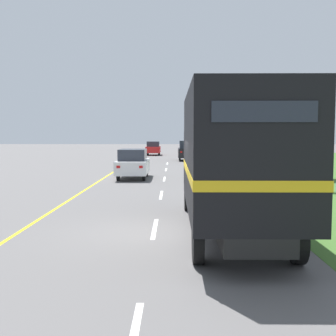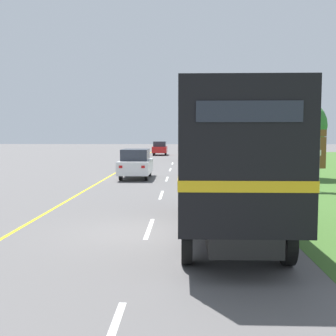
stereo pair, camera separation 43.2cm
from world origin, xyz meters
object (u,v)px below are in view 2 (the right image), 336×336
at_px(lead_car_red_ahead, 160,148).
at_px(roadside_tree_far, 275,126).
at_px(roadside_tree_mid, 293,127).
at_px(roadside_tree_near, 299,126).
at_px(lead_car_black_ahead, 193,151).
at_px(lead_car_white, 136,163).
at_px(horse_trailer_truck, 226,158).
at_px(highway_sign, 304,154).

height_order(lead_car_red_ahead, roadside_tree_far, roadside_tree_far).
height_order(roadside_tree_mid, roadside_tree_far, roadside_tree_far).
bearing_deg(roadside_tree_near, lead_car_black_ahead, 109.66).
distance_m(lead_car_white, roadside_tree_near, 10.11).
xyz_separation_m(lead_car_black_ahead, roadside_tree_near, (6.01, -16.83, 2.16)).
relative_size(horse_trailer_truck, lead_car_red_ahead, 2.12).
bearing_deg(highway_sign, lead_car_red_ahead, 104.33).
xyz_separation_m(lead_car_white, roadside_tree_near, (9.84, 0.47, 2.26)).
height_order(lead_car_white, roadside_tree_far, roadside_tree_far).
distance_m(horse_trailer_truck, roadside_tree_far, 32.64).
distance_m(roadside_tree_near, roadside_tree_mid, 9.97).
height_order(roadside_tree_near, roadside_tree_far, roadside_tree_far).
bearing_deg(roadside_tree_near, roadside_tree_far, 82.71).
relative_size(horse_trailer_truck, lead_car_white, 2.01).
distance_m(horse_trailer_truck, highway_sign, 9.89).
bearing_deg(lead_car_red_ahead, horse_trailer_truck, -84.54).
bearing_deg(highway_sign, lead_car_black_ahead, 101.53).
distance_m(horse_trailer_truck, roadside_tree_mid, 25.76).
relative_size(lead_car_white, highway_sign, 1.43).
bearing_deg(roadside_tree_mid, roadside_tree_far, 89.77).
bearing_deg(roadside_tree_far, roadside_tree_near, -97.29).
xyz_separation_m(horse_trailer_truck, lead_car_red_ahead, (-4.05, 42.32, -1.15)).
bearing_deg(highway_sign, horse_trailer_truck, -117.21).
xyz_separation_m(lead_car_red_ahead, highway_sign, (8.56, -33.53, 0.87)).
xyz_separation_m(horse_trailer_truck, roadside_tree_near, (5.89, 14.71, 1.12)).
height_order(lead_car_black_ahead, roadside_tree_near, roadside_tree_near).
height_order(horse_trailer_truck, highway_sign, horse_trailer_truck).
height_order(horse_trailer_truck, lead_car_black_ahead, horse_trailer_truck).
xyz_separation_m(horse_trailer_truck, lead_car_black_ahead, (-0.12, 31.53, -1.05)).
bearing_deg(lead_car_red_ahead, lead_car_black_ahead, -70.01).
relative_size(horse_trailer_truck, roadside_tree_far, 1.65).
relative_size(highway_sign, roadside_tree_far, 0.57).
xyz_separation_m(lead_car_white, lead_car_red_ahead, (-0.09, 28.08, -0.01)).
distance_m(highway_sign, roadside_tree_far, 23.15).
bearing_deg(lead_car_black_ahead, lead_car_white, -102.49).
xyz_separation_m(lead_car_black_ahead, roadside_tree_mid, (8.14, -7.09, 2.29)).
height_order(lead_car_black_ahead, lead_car_red_ahead, lead_car_black_ahead).
distance_m(highway_sign, roadside_tree_mid, 16.12).
xyz_separation_m(lead_car_white, roadside_tree_mid, (11.98, 10.21, 2.39)).
height_order(lead_car_black_ahead, roadside_tree_mid, roadside_tree_mid).
xyz_separation_m(roadside_tree_near, roadside_tree_mid, (2.13, 9.74, 0.13)).
distance_m(lead_car_white, roadside_tree_mid, 15.92).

